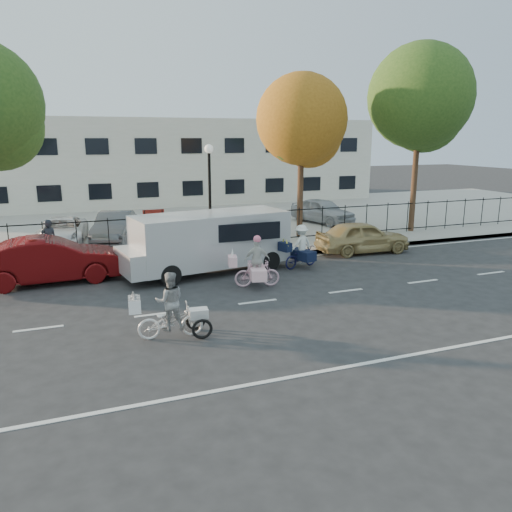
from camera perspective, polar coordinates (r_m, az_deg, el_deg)
name	(u,v)px	position (r m, az deg, el deg)	size (l,w,h in m)	color
ground	(258,302)	(14.86, 0.19, -5.27)	(120.00, 120.00, 0.00)	#333334
road_markings	(258,302)	(14.86, 0.19, -5.25)	(60.00, 9.52, 0.01)	silver
curb	(211,261)	(19.45, -5.17, -0.57)	(60.00, 0.10, 0.15)	#A8A399
sidewalk	(204,255)	(20.44, -5.97, 0.09)	(60.00, 2.20, 0.15)	#A8A399
parking_lot	(163,222)	(28.97, -10.57, 3.89)	(60.00, 15.60, 0.15)	#A8A399
iron_fence	(197,231)	(21.31, -6.80, 2.89)	(58.00, 0.06, 1.50)	black
building	(136,162)	(38.51, -13.54, 10.45)	(34.00, 10.00, 6.00)	silver
lamppost	(209,178)	(20.76, -5.34, 8.81)	(0.36, 0.36, 4.33)	black
street_sign	(154,223)	(20.47, -11.59, 3.75)	(0.85, 0.06, 1.80)	black
zebra_trike	(170,313)	(12.30, -9.76, -6.39)	(1.93, 0.80, 1.65)	white
unicorn_bike	(256,268)	(16.18, 0.03, -1.37)	(1.73, 1.24, 1.71)	#E7AFC2
bull_bike	(300,251)	(18.65, 5.11, 0.62)	(1.80, 1.27, 1.62)	#101237
white_van	(208,240)	(17.92, -5.49, 1.83)	(6.29, 2.92, 2.14)	silver
red_sedan	(51,260)	(17.97, -22.43, -0.45)	(1.63, 4.67, 1.54)	#56090B
gold_sedan	(363,237)	(21.47, 12.08, 2.15)	(1.59, 3.96, 1.35)	tan
pedestrian	(49,241)	(20.31, -22.60, 1.61)	(0.60, 0.39, 1.63)	black
lot_car_b	(62,231)	(23.54, -21.29, 2.65)	(1.93, 4.19, 1.16)	white
lot_car_c	(115,227)	(23.36, -15.85, 3.20)	(1.42, 4.06, 1.34)	#4B4F53
lot_car_d	(322,211)	(27.78, 7.59, 5.15)	(1.58, 3.93, 1.34)	#AAADB2
tree_mid	(304,124)	(23.70, 5.49, 14.79)	(4.17, 4.17, 7.64)	#442D1D
tree_east	(422,102)	(26.26, 18.41, 16.39)	(5.00, 5.00, 9.16)	#442D1D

